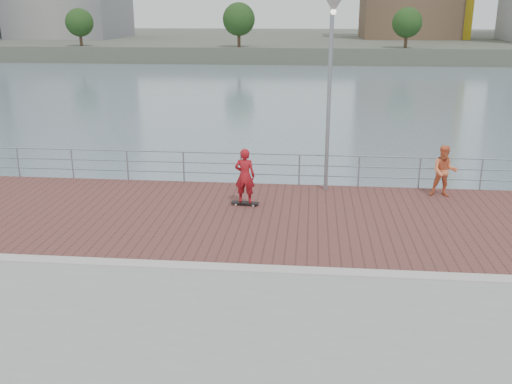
# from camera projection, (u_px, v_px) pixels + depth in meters

# --- Properties ---
(water) EXTENTS (400.00, 400.00, 0.00)m
(water) POSITION_uv_depth(u_px,v_px,m) (248.00, 343.00, 14.11)
(water) COLOR slate
(water) RESTS_ON ground
(brick_lane) EXTENTS (40.00, 6.80, 0.02)m
(brick_lane) POSITION_uv_depth(u_px,v_px,m) (261.00, 217.00, 16.91)
(brick_lane) COLOR brown
(brick_lane) RESTS_ON seawall
(curb) EXTENTS (40.00, 0.40, 0.06)m
(curb) POSITION_uv_depth(u_px,v_px,m) (248.00, 269.00, 13.49)
(curb) COLOR #B7B5AD
(curb) RESTS_ON seawall
(far_shore) EXTENTS (320.00, 95.00, 2.50)m
(far_shore) POSITION_uv_depth(u_px,v_px,m) (308.00, 41.00, 129.86)
(far_shore) COLOR #4C5142
(far_shore) RESTS_ON ground
(guardrail) EXTENTS (39.06, 0.06, 1.13)m
(guardrail) POSITION_uv_depth(u_px,v_px,m) (270.00, 165.00, 19.93)
(guardrail) COLOR #8C9EA8
(guardrail) RESTS_ON brick_lane
(street_lamp) EXTENTS (0.47, 1.38, 6.51)m
(street_lamp) POSITION_uv_depth(u_px,v_px,m) (331.00, 52.00, 17.62)
(street_lamp) COLOR gray
(street_lamp) RESTS_ON brick_lane
(skateboard) EXTENTS (0.88, 0.29, 0.10)m
(skateboard) POSITION_uv_depth(u_px,v_px,m) (245.00, 203.00, 17.89)
(skateboard) COLOR black
(skateboard) RESTS_ON brick_lane
(skateboarder) EXTENTS (0.67, 0.47, 1.74)m
(skateboarder) POSITION_uv_depth(u_px,v_px,m) (245.00, 176.00, 17.62)
(skateboarder) COLOR #A8161F
(skateboarder) RESTS_ON skateboard
(bystander) EXTENTS (0.90, 0.74, 1.70)m
(bystander) POSITION_uv_depth(u_px,v_px,m) (444.00, 171.00, 18.53)
(bystander) COLOR #EE7646
(bystander) RESTS_ON brick_lane
(shoreline_trees) EXTENTS (144.72, 5.16, 6.89)m
(shoreline_trees) POSITION_uv_depth(u_px,v_px,m) (394.00, 21.00, 83.95)
(shoreline_trees) COLOR #473323
(shoreline_trees) RESTS_ON far_shore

